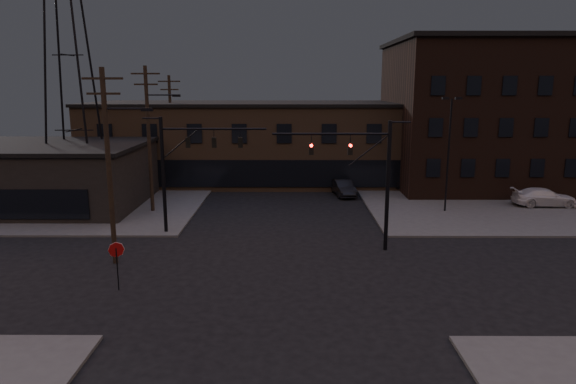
# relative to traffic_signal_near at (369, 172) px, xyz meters

# --- Properties ---
(ground) EXTENTS (140.00, 140.00, 0.00)m
(ground) POSITION_rel_traffic_signal_near_xyz_m (-5.36, -4.50, -4.93)
(ground) COLOR black
(ground) RESTS_ON ground
(sidewalk_ne) EXTENTS (30.00, 30.00, 0.15)m
(sidewalk_ne) POSITION_rel_traffic_signal_near_xyz_m (16.64, 17.50, -4.86)
(sidewalk_ne) COLOR #474744
(sidewalk_ne) RESTS_ON ground
(sidewalk_nw) EXTENTS (30.00, 30.00, 0.15)m
(sidewalk_nw) POSITION_rel_traffic_signal_near_xyz_m (-27.36, 17.50, -4.86)
(sidewalk_nw) COLOR #474744
(sidewalk_nw) RESTS_ON ground
(building_row) EXTENTS (40.00, 12.00, 8.00)m
(building_row) POSITION_rel_traffic_signal_near_xyz_m (-5.36, 23.50, -0.93)
(building_row) COLOR brown
(building_row) RESTS_ON ground
(building_right) EXTENTS (22.00, 16.00, 14.00)m
(building_right) POSITION_rel_traffic_signal_near_xyz_m (16.64, 21.50, 2.07)
(building_right) COLOR black
(building_right) RESTS_ON ground
(building_left) EXTENTS (16.00, 12.00, 5.00)m
(building_left) POSITION_rel_traffic_signal_near_xyz_m (-25.36, 11.50, -2.43)
(building_left) COLOR black
(building_left) RESTS_ON ground
(traffic_signal_near) EXTENTS (7.12, 0.24, 8.00)m
(traffic_signal_near) POSITION_rel_traffic_signal_near_xyz_m (0.00, 0.00, 0.00)
(traffic_signal_near) COLOR black
(traffic_signal_near) RESTS_ON ground
(traffic_signal_far) EXTENTS (7.12, 0.24, 8.00)m
(traffic_signal_far) POSITION_rel_traffic_signal_near_xyz_m (-12.07, 3.50, 0.08)
(traffic_signal_far) COLOR black
(traffic_signal_far) RESTS_ON ground
(stop_sign) EXTENTS (0.72, 0.33, 2.48)m
(stop_sign) POSITION_rel_traffic_signal_near_xyz_m (-13.36, -6.49, -3.09)
(stop_sign) COLOR black
(stop_sign) RESTS_ON ground
(utility_pole_near) EXTENTS (3.70, 0.28, 11.00)m
(utility_pole_near) POSITION_rel_traffic_signal_near_xyz_m (-14.79, -2.50, 0.94)
(utility_pole_near) COLOR black
(utility_pole_near) RESTS_ON ground
(utility_pole_mid) EXTENTS (3.70, 0.28, 11.50)m
(utility_pole_mid) POSITION_rel_traffic_signal_near_xyz_m (-15.79, 9.50, 1.19)
(utility_pole_mid) COLOR black
(utility_pole_mid) RESTS_ON ground
(utility_pole_far) EXTENTS (2.20, 0.28, 11.00)m
(utility_pole_far) POSITION_rel_traffic_signal_near_xyz_m (-16.86, 21.50, 0.85)
(utility_pole_far) COLOR black
(utility_pole_far) RESTS_ON ground
(transmission_tower) EXTENTS (7.00, 7.00, 25.00)m
(transmission_tower) POSITION_rel_traffic_signal_near_xyz_m (-23.36, 13.50, 7.57)
(transmission_tower) COLOR black
(transmission_tower) RESTS_ON ground
(lot_light_a) EXTENTS (1.50, 0.28, 9.14)m
(lot_light_a) POSITION_rel_traffic_signal_near_xyz_m (7.64, 9.50, 0.58)
(lot_light_a) COLOR black
(lot_light_a) RESTS_ON ground
(lot_light_b) EXTENTS (1.50, 0.28, 9.14)m
(lot_light_b) POSITION_rel_traffic_signal_near_xyz_m (13.64, 14.50, 0.58)
(lot_light_b) COLOR black
(lot_light_b) RESTS_ON ground
(parked_car_lot_a) EXTENTS (4.18, 2.33, 1.35)m
(parked_car_lot_a) POSITION_rel_traffic_signal_near_xyz_m (7.13, 18.30, -4.11)
(parked_car_lot_a) COLOR black
(parked_car_lot_a) RESTS_ON sidewalk_ne
(parked_car_lot_b) EXTENTS (5.18, 2.26, 1.48)m
(parked_car_lot_b) POSITION_rel_traffic_signal_near_xyz_m (16.40, 11.25, -4.04)
(parked_car_lot_b) COLOR silver
(parked_car_lot_b) RESTS_ON sidewalk_ne
(car_crossing) EXTENTS (2.20, 4.61, 1.46)m
(car_crossing) POSITION_rel_traffic_signal_near_xyz_m (0.14, 15.92, -4.20)
(car_crossing) COLOR black
(car_crossing) RESTS_ON ground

